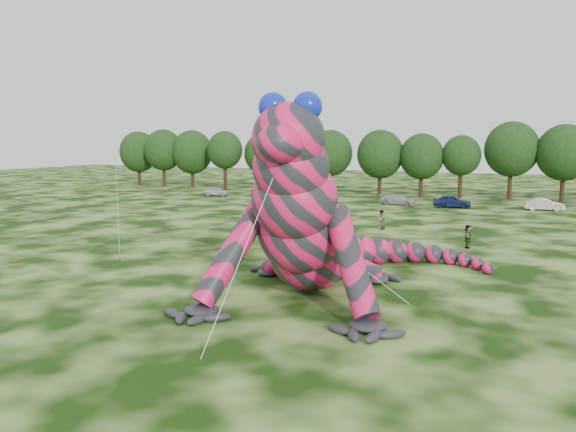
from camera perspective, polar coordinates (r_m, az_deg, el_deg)
The scene contains 24 objects.
ground at distance 26.01m, azimuth 0.51°, elevation -10.32°, with size 240.00×240.00×0.00m, color #16330A.
inflatable_gecko at distance 30.50m, azimuth 2.74°, elevation 2.20°, with size 17.24×20.48×10.24m, color #E31759, non-canonical shape.
flying_kite at distance 34.95m, azimuth -17.72°, elevation 20.15°, with size 4.00×4.40×18.02m.
tree_0 at distance 104.16m, azimuth -14.93°, elevation 5.70°, with size 6.91×6.22×9.51m, color black, non-canonical shape.
tree_1 at distance 99.49m, azimuth -12.52°, elevation 5.78°, with size 6.74×6.07×9.81m, color black, non-canonical shape.
tree_2 at distance 97.09m, azimuth -9.70°, elevation 5.76°, with size 7.04×6.34×9.64m, color black, non-canonical shape.
tree_3 at distance 91.87m, azimuth -6.42°, elevation 5.65°, with size 5.81×5.23×9.44m, color black, non-canonical shape.
tree_4 at distance 90.52m, azimuth -2.54°, elevation 5.53°, with size 6.22×5.60×9.06m, color black, non-canonical shape.
tree_5 at distance 87.63m, azimuth 1.25°, elevation 5.71°, with size 7.16×6.44×9.80m, color black, non-canonical shape.
tree_6 at distance 84.06m, azimuth 4.34°, elevation 5.49°, with size 6.52×5.86×9.49m, color black, non-canonical shape.
tree_7 at distance 82.07m, azimuth 9.33°, elevation 5.35°, with size 6.68×6.01×9.48m, color black, non-canonical shape.
tree_8 at distance 81.07m, azimuth 13.40°, elevation 5.03°, with size 6.14×5.53×8.94m, color black, non-canonical shape.
tree_9 at distance 80.70m, azimuth 17.15°, elevation 4.79°, with size 5.27×4.74×8.68m, color black, non-canonical shape.
tree_10 at distance 81.48m, azimuth 21.72°, elevation 5.25°, with size 7.09×6.38×10.50m, color black, non-canonical shape.
tree_11 at distance 81.19m, azimuth 26.22°, elevation 4.84°, with size 7.01×6.31×10.07m, color black, non-canonical shape.
car_0 at distance 81.82m, azimuth -7.26°, elevation 2.52°, with size 1.53×3.81×1.30m, color silver.
car_1 at distance 78.43m, azimuth -2.19°, elevation 2.37°, with size 1.44×4.12×1.36m, color black.
car_2 at distance 75.75m, azimuth 2.45°, elevation 2.14°, with size 2.08×4.52×1.25m, color maroon.
car_3 at distance 70.88m, azimuth 11.21°, elevation 1.64°, with size 1.87×4.60×1.33m, color #A3A6AB.
car_4 at distance 69.69m, azimuth 16.32°, elevation 1.44°, with size 1.77×4.40×1.50m, color #13204D.
car_5 at distance 70.56m, azimuth 24.57°, elevation 1.08°, with size 1.50×4.30×1.42m, color beige.
spectator_0 at distance 51.99m, azimuth -2.07°, elevation -0.17°, with size 0.65×0.43×1.78m, color gray.
spectator_5 at distance 44.10m, azimuth 17.82°, elevation -1.99°, with size 1.63×0.52×1.75m, color gray.
spectator_1 at distance 51.29m, azimuth 9.43°, elevation -0.37°, with size 0.87×0.68×1.79m, color gray.
Camera 1 is at (9.50, -22.83, 8.09)m, focal length 35.00 mm.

